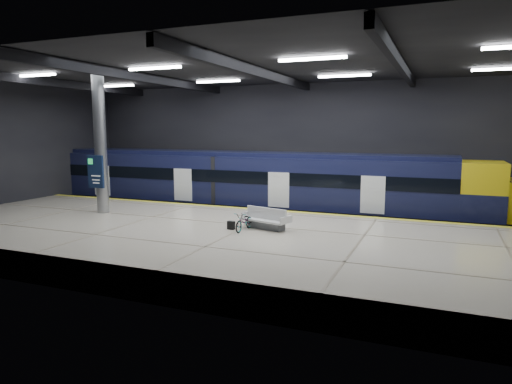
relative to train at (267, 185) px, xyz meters
The scene contains 10 objects.
ground 6.09m from the train, 73.41° to the right, with size 30.00×30.00×0.00m, color black.
room_shell 6.80m from the train, 73.41° to the right, with size 30.10×16.10×8.05m.
platform 8.30m from the train, 78.42° to the right, with size 30.00×11.00×1.10m, color beige.
safety_strip 3.34m from the train, 59.19° to the right, with size 30.00×0.40×0.01m, color gold.
rails 2.57m from the train, ahead, with size 30.00×1.52×0.16m.
train is the anchor object (origin of this frame).
bench 7.46m from the train, 69.32° to the right, with size 2.21×1.37×0.91m.
bicycle 7.86m from the train, 76.03° to the right, with size 0.51×1.47×0.77m, color #99999E.
pannier_bag 7.76m from the train, 80.36° to the right, with size 0.30×0.18×0.35m, color black.
info_column 9.42m from the train, 134.28° to the right, with size 0.90×0.78×6.90m.
Camera 1 is at (7.72, -19.03, 5.29)m, focal length 32.00 mm.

